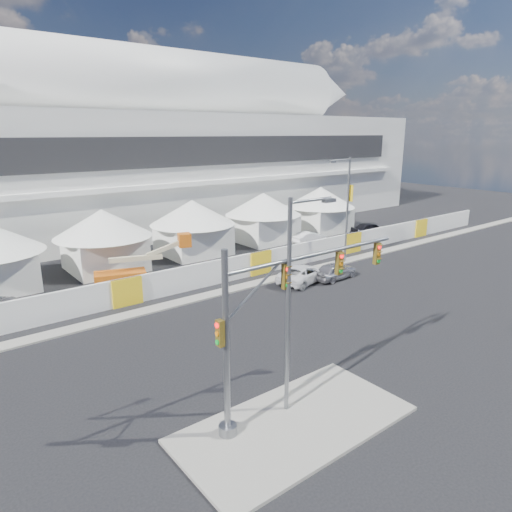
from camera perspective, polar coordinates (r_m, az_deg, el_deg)
ground at (r=25.89m, az=10.28°, el=-12.28°), size 160.00×160.00×0.00m
median_island at (r=20.35m, az=4.89°, el=-20.20°), size 10.00×5.00×0.15m
far_curb at (r=47.94m, az=15.23°, el=0.44°), size 80.00×1.20×0.12m
stadium at (r=62.33m, az=-13.45°, el=12.62°), size 80.00×24.80×21.98m
tent_row at (r=43.82m, az=-13.02°, el=3.38°), size 53.40×8.40×5.40m
hoarding_fence at (r=39.23m, az=0.48°, el=-0.83°), size 70.00×0.25×2.00m
scaffold_tower at (r=81.62m, az=13.44°, el=10.71°), size 4.40×4.40×12.00m
sedan_silver at (r=38.44m, az=9.83°, el=-1.83°), size 1.94×4.34×1.45m
pickup_curb at (r=37.32m, az=5.92°, el=-2.21°), size 3.63×5.61×1.44m
lot_car_a at (r=50.54m, az=6.68°, el=2.32°), size 1.61×4.03×1.30m
lot_car_b at (r=55.40m, az=14.15°, el=3.28°), size 3.22×5.19×1.65m
traffic_mast at (r=18.61m, az=1.49°, el=-8.42°), size 9.96×0.74×7.65m
streetlight_median at (r=18.86m, az=4.63°, el=-4.60°), size 2.56×0.26×9.27m
streetlight_curb at (r=42.58m, az=11.20°, el=6.54°), size 2.88×0.65×9.72m
boom_lift at (r=37.87m, az=-15.60°, el=-1.92°), size 7.98×2.91×3.92m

